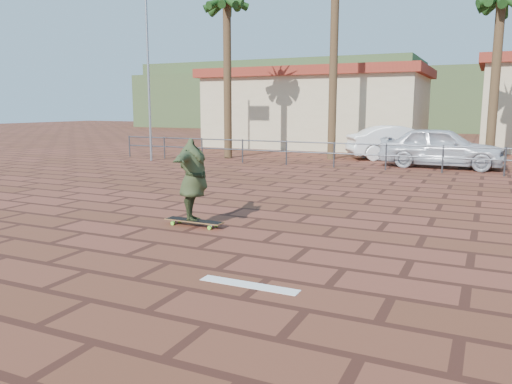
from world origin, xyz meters
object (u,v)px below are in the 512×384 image
(skateboarder, at_px, (193,180))
(car_silver, at_px, (441,147))
(car_white, at_px, (399,143))
(longboard, at_px, (194,221))

(skateboarder, bearing_deg, car_silver, -35.44)
(skateboarder, height_order, car_white, skateboarder)
(car_white, bearing_deg, longboard, 145.58)
(skateboarder, relative_size, car_silver, 0.43)
(longboard, distance_m, skateboarder, 0.83)
(car_white, bearing_deg, car_silver, -170.13)
(car_silver, height_order, car_white, car_silver)
(car_silver, xyz_separation_m, car_white, (-2.01, 2.52, -0.04))
(skateboarder, relative_size, car_white, 0.44)
(car_white, bearing_deg, skateboarder, 145.58)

